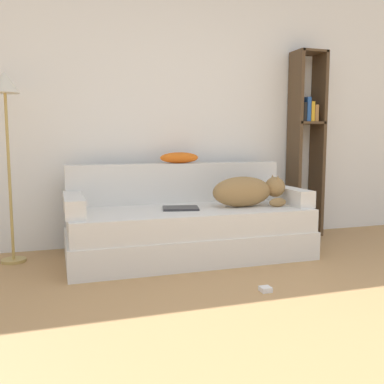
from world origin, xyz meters
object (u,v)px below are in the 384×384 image
Objects in this scene: bookshelf at (306,136)px; floor_lamp at (6,106)px; couch at (189,233)px; power_adapter at (265,289)px; laptop at (181,208)px; dog at (248,191)px; throw_pillow at (179,158)px.

bookshelf reaches higher than floor_lamp.
couch is at bearing -162.07° from bookshelf.
bookshelf is (1.45, 0.47, 0.85)m from couch.
bookshelf is 26.04× the size of power_adapter.
power_adapter is at bearing -129.76° from bookshelf.
laptop is 0.22× the size of floor_lamp.
laptop is at bearing 176.77° from dog.
bookshelf is 2.17m from power_adapter.
laptop reaches higher than power_adapter.
bookshelf is at bearing 30.84° from dog.
throw_pillow reaches higher than couch.
throw_pillow reaches higher than dog.
couch is 0.25m from laptop.
laptop is 4.59× the size of power_adapter.
bookshelf reaches higher than power_adapter.
dog is 1.10m from power_adapter.
floor_lamp is (-1.37, 0.35, 0.85)m from laptop.
power_adapter is at bearing -58.71° from laptop.
power_adapter is (0.23, -0.99, -0.20)m from couch.
floor_lamp is at bearing -176.20° from throw_pillow.
bookshelf reaches higher than laptop.
floor_lamp is at bearing 169.08° from dog.
bookshelf is 1.23× the size of floor_lamp.
dog is at bearing -149.16° from bookshelf.
floor_lamp is (-1.98, 0.38, 0.72)m from dog.
floor_lamp is at bearing 178.19° from laptop.
couch is 1.04m from power_adapter.
power_adapter is at bearing -76.70° from couch.
power_adapter is at bearing -107.62° from dog.
bookshelf reaches higher than couch.
floor_lamp is 2.48m from power_adapter.
laptop is 1.74m from bookshelf.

